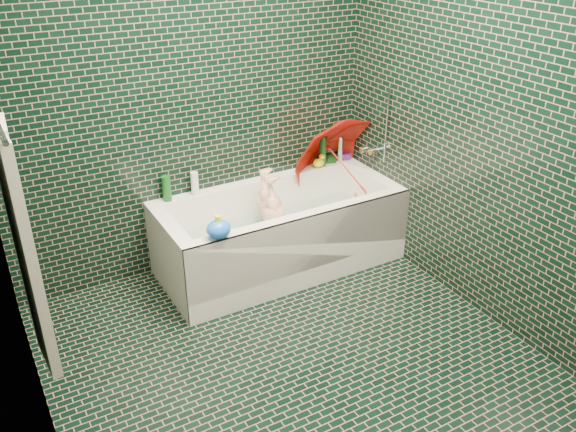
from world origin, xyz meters
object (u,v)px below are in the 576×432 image
umbrella (345,167)px  rubber_duck (319,162)px  bathtub (281,240)px  child (276,227)px  bath_toy (219,229)px

umbrella → rubber_duck: umbrella is taller
umbrella → rubber_duck: size_ratio=5.77×
umbrella → rubber_duck: 0.22m
bathtub → child: 0.10m
bath_toy → umbrella: bearing=-3.0°
child → bathtub: bearing=52.6°
bathtub → umbrella: umbrella is taller
child → umbrella: 0.71m
rubber_duck → bath_toy: bath_toy is taller
bathtub → rubber_duck: 0.72m
child → rubber_duck: rubber_duck is taller
rubber_duck → bath_toy: bearing=-163.3°
bath_toy → child: bearing=8.1°
umbrella → bath_toy: size_ratio=3.72×
rubber_duck → bath_toy: size_ratio=0.65×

